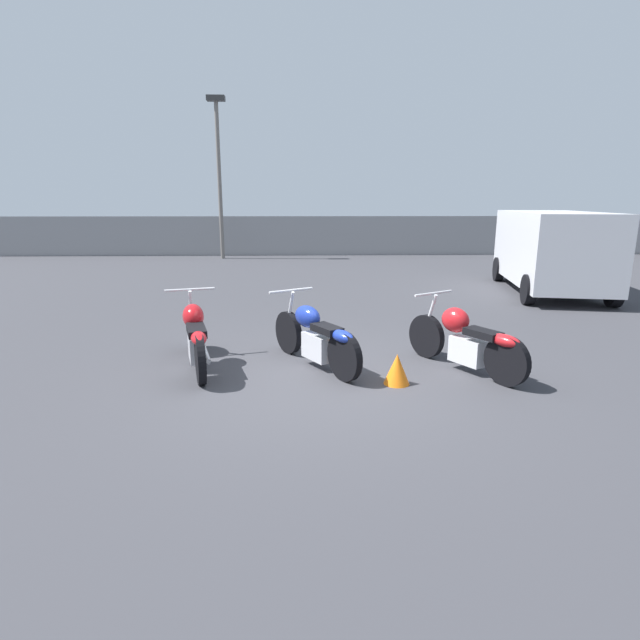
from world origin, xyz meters
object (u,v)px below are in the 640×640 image
(motorcycle_slot_1, at_px, (315,336))
(motorcycle_slot_2, at_px, (466,340))
(traffic_cone_near, at_px, (397,369))
(motorcycle_slot_0, at_px, (195,336))
(parked_van, at_px, (551,248))
(light_pole_left, at_px, (219,163))

(motorcycle_slot_1, relative_size, motorcycle_slot_2, 1.02)
(motorcycle_slot_2, height_order, traffic_cone_near, motorcycle_slot_2)
(motorcycle_slot_0, xyz_separation_m, parked_van, (7.94, 5.82, 0.69))
(traffic_cone_near, bearing_deg, parked_van, 51.83)
(motorcycle_slot_0, height_order, parked_van, parked_van)
(motorcycle_slot_1, xyz_separation_m, motorcycle_slot_2, (2.09, -0.26, -0.00))
(light_pole_left, bearing_deg, traffic_cone_near, -72.81)
(light_pole_left, height_order, motorcycle_slot_0, light_pole_left)
(motorcycle_slot_2, xyz_separation_m, traffic_cone_near, (-1.05, -0.50, -0.24))
(motorcycle_slot_0, distance_m, motorcycle_slot_2, 3.81)
(traffic_cone_near, bearing_deg, motorcycle_slot_1, 144.12)
(motorcycle_slot_2, bearing_deg, parked_van, 25.01)
(motorcycle_slot_0, relative_size, parked_van, 0.42)
(light_pole_left, distance_m, motorcycle_slot_2, 15.71)
(light_pole_left, relative_size, motorcycle_slot_1, 3.34)
(motorcycle_slot_2, xyz_separation_m, parked_van, (4.14, 6.10, 0.71))
(motorcycle_slot_2, relative_size, traffic_cone_near, 4.61)
(light_pole_left, distance_m, traffic_cone_near, 15.88)
(motorcycle_slot_1, xyz_separation_m, traffic_cone_near, (1.04, -0.76, -0.25))
(parked_van, bearing_deg, traffic_cone_near, -117.64)
(motorcycle_slot_1, height_order, traffic_cone_near, motorcycle_slot_1)
(motorcycle_slot_1, height_order, motorcycle_slot_2, motorcycle_slot_1)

